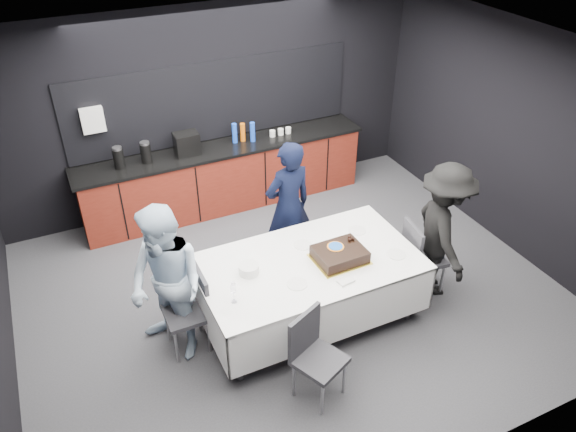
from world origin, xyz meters
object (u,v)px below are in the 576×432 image
at_px(cake_assembly, 340,254).
at_px(person_left, 167,285).
at_px(chair_left, 193,305).
at_px(chair_near, 313,350).
at_px(plate_stack, 249,269).
at_px(person_right, 442,231).
at_px(person_center, 288,207).
at_px(champagne_flute, 233,289).
at_px(chair_right, 419,253).
at_px(party_table, 308,272).

bearing_deg(cake_assembly, person_left, 171.15).
bearing_deg(chair_left, chair_near, -52.16).
bearing_deg(plate_stack, person_left, 174.92).
bearing_deg(person_right, person_center, 67.02).
bearing_deg(chair_near, champagne_flute, 127.09).
relative_size(person_center, person_left, 0.98).
bearing_deg(chair_left, plate_stack, -4.60).
bearing_deg(person_center, chair_right, 128.82).
relative_size(party_table, chair_left, 2.51).
xyz_separation_m(champagne_flute, person_center, (1.15, 1.21, -0.10)).
relative_size(chair_near, person_left, 0.54).
distance_m(party_table, champagne_flute, 1.00).
distance_m(cake_assembly, chair_right, 1.09).
distance_m(party_table, chair_left, 1.25).
bearing_deg(person_left, person_right, 56.36).
height_order(cake_assembly, person_left, person_left).
xyz_separation_m(chair_left, chair_near, (0.82, -1.06, 0.00)).
bearing_deg(person_right, chair_left, 100.75).
relative_size(cake_assembly, chair_near, 0.60).
relative_size(cake_assembly, person_center, 0.33).
xyz_separation_m(party_table, champagne_flute, (-0.92, -0.25, 0.30)).
xyz_separation_m(chair_near, person_left, (-1.04, 1.08, 0.33)).
bearing_deg(chair_left, person_left, 173.59).
relative_size(party_table, person_center, 1.38).
xyz_separation_m(party_table, plate_stack, (-0.63, 0.09, 0.19)).
height_order(cake_assembly, person_right, person_right).
bearing_deg(party_table, person_left, 173.62).
bearing_deg(person_right, plate_stack, 100.14).
distance_m(party_table, chair_right, 1.37).
bearing_deg(chair_left, person_center, 29.33).
relative_size(champagne_flute, person_right, 0.14).
bearing_deg(chair_near, person_center, 71.21).
bearing_deg(chair_left, person_right, -6.84).
relative_size(chair_right, person_center, 0.55).
relative_size(plate_stack, chair_left, 0.23).
bearing_deg(party_table, chair_left, 173.62).
xyz_separation_m(plate_stack, person_left, (-0.82, 0.07, 0.03)).
height_order(champagne_flute, person_right, person_right).
distance_m(person_center, person_left, 1.86).
bearing_deg(person_center, plate_stack, 38.18).
relative_size(party_table, chair_right, 2.51).
xyz_separation_m(plate_stack, chair_right, (1.99, -0.22, -0.30)).
relative_size(cake_assembly, person_right, 0.34).
height_order(person_center, person_left, person_left).
xyz_separation_m(champagne_flute, chair_right, (2.28, 0.12, -0.40)).
height_order(party_table, plate_stack, plate_stack).
bearing_deg(person_left, chair_right, 57.19).
distance_m(party_table, cake_assembly, 0.39).
distance_m(plate_stack, chair_left, 0.67).
bearing_deg(person_left, person_center, 88.57).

